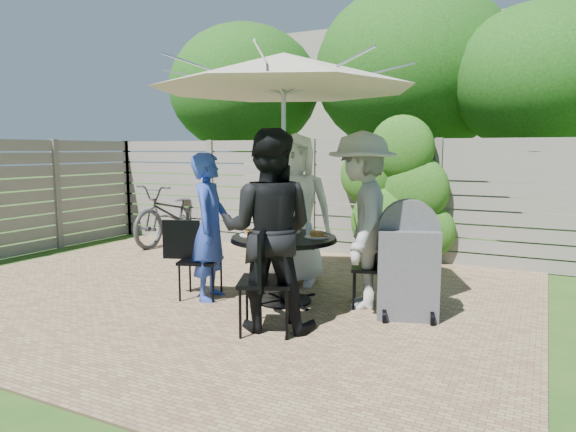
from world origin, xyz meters
The scene contains 22 objects.
backyard_envelope centered at (0.09, 10.29, 2.61)m, with size 60.00×60.00×5.00m.
patio_table centered at (0.90, 0.23, 0.52)m, with size 1.42×1.42×0.74m.
umbrella centered at (0.90, 0.23, 2.48)m, with size 3.45×3.45×2.68m.
chair_back centered at (0.61, 1.16, 0.29)m, with size 0.60×0.74×0.97m.
person_back centered at (0.65, 1.03, 0.94)m, with size 0.92×0.60×1.88m, color white.
chair_left centered at (-0.03, -0.05, 0.27)m, with size 0.69×0.55×0.90m.
person_left centered at (0.10, -0.01, 0.82)m, with size 0.60×0.39×1.65m, color #2944B3.
chair_front centered at (1.18, -0.69, 0.30)m, with size 0.62×0.76×0.99m.
person_front centered at (1.14, -0.56, 0.93)m, with size 0.91×0.71×1.87m, color black.
chair_right centered at (1.82, 0.52, 0.26)m, with size 0.67×0.53×0.88m.
person_right centered at (1.69, 0.48, 0.93)m, with size 1.21×0.69×1.87m, color #A3A39E.
plate_back centered at (0.79, 0.58, 0.77)m, with size 0.26×0.26×0.06m.
plate_left centered at (0.55, 0.13, 0.77)m, with size 0.26×0.26×0.06m.
plate_front centered at (1.00, -0.11, 0.77)m, with size 0.26×0.26×0.06m.
plate_right centered at (1.24, 0.34, 0.77)m, with size 0.26×0.26×0.06m.
glass_left centered at (0.68, 0.06, 0.81)m, with size 0.07×0.07×0.14m, color silver.
glass_front centered at (1.07, 0.02, 0.81)m, with size 0.07×0.07×0.14m, color silver.
glass_right centered at (1.11, 0.41, 0.81)m, with size 0.07×0.07×0.14m, color silver.
syrup_jug centered at (0.82, 0.26, 0.82)m, with size 0.09×0.09×0.16m, color #59280C.
coffee_cup centered at (0.93, 0.47, 0.80)m, with size 0.08×0.08×0.12m, color #C6B293.
bicycle centered at (-2.52, 2.60, 0.54)m, with size 0.72×2.05×1.08m, color #333338.
bbq_grill centered at (2.22, 0.34, 0.54)m, with size 0.69×0.61×1.20m.
Camera 1 is at (3.40, -4.64, 1.67)m, focal length 32.00 mm.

